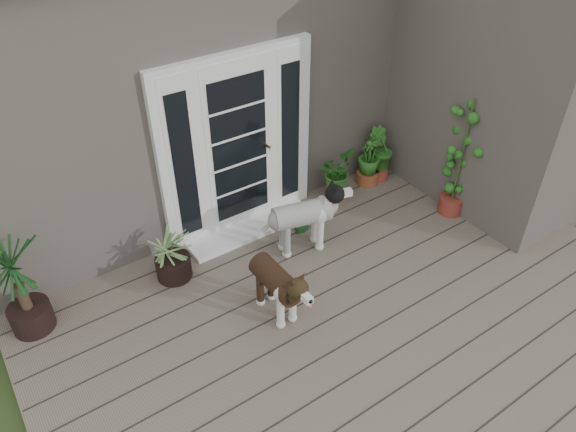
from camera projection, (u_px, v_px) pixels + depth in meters
deck at (373, 332)px, 5.39m from camera, size 6.20×4.60×0.12m
house_main at (172, 54)px, 7.27m from camera, size 7.40×4.00×3.10m
house_wing at (506, 85)px, 6.50m from camera, size 1.60×2.40×3.10m
door_unit at (238, 146)px, 6.05m from camera, size 1.90×0.14×2.15m
door_step at (251, 228)px, 6.56m from camera, size 1.60×0.40×0.05m
brindle_dog at (276, 288)px, 5.31m from camera, size 0.36×0.81×0.67m
white_dog at (302, 223)px, 6.08m from camera, size 0.94×0.58×0.73m
spider_plant at (171, 252)px, 5.73m from camera, size 0.73×0.73×0.68m
yucca at (19, 287)px, 5.03m from camera, size 1.00×1.00×1.10m
herb_a at (336, 179)px, 6.92m from camera, size 0.67×0.67×0.60m
herb_b at (379, 161)px, 7.32m from camera, size 0.51×0.51×0.54m
herb_c at (368, 165)px, 7.23m from camera, size 0.49×0.49×0.55m
sapling at (461, 157)px, 6.38m from camera, size 0.49×0.49×1.60m
clog_left at (299, 225)px, 6.59m from camera, size 0.18×0.28×0.08m
clog_right at (297, 224)px, 6.59m from camera, size 0.22×0.34×0.10m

